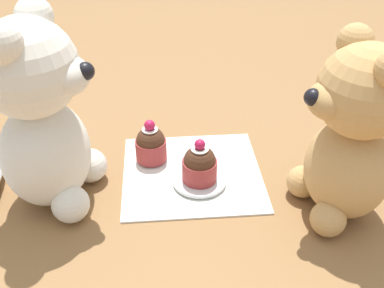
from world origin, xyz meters
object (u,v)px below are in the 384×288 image
Objects in this scene: cupcake_near_cream_bear at (151,144)px; cupcake_near_tan_bear at (200,165)px; saucer_plate at (199,180)px; teddy_bear_tan at (352,134)px; teddy_bear_cream at (41,116)px; teaspoon at (356,147)px.

cupcake_near_tan_bear is at bearing -132.46° from cupcake_near_cream_bear.
teddy_bear_tan is at bearing -110.34° from saucer_plate.
cupcake_near_tan_bear is (-0.07, -0.07, 0.00)m from cupcake_near_cream_bear.
teddy_bear_cream is 0.19m from cupcake_near_cream_bear.
teaspoon is at bearing -69.15° from teddy_bear_cream.
teddy_bear_cream is at bearing 92.33° from saucer_plate.
cupcake_near_cream_bear is 0.10m from saucer_plate.
teddy_bear_tan is at bearing -87.47° from teddy_bear_cream.
saucer_plate is 0.60× the size of teaspoon.
cupcake_near_cream_bear is 0.53× the size of teaspoon.
saucer_plate is (0.01, -0.21, -0.13)m from teddy_bear_cream.
teddy_bear_cream is at bearing 110.95° from teaspoon.
teddy_bear_cream is 0.24m from saucer_plate.
saucer_plate reaches higher than teaspoon.
cupcake_near_tan_bear is at bearing 116.32° from teaspoon.
saucer_plate is at bearing 153.43° from cupcake_near_tan_bear.
teddy_bear_tan is 1.90× the size of teaspoon.
cupcake_near_tan_bear is at bearing -26.57° from saucer_plate.
teaspoon is (0.01, -0.34, -0.03)m from cupcake_near_cream_bear.
teddy_bear_tan reaches higher than cupcake_near_tan_bear.
teaspoon is (0.08, -0.48, -0.13)m from teddy_bear_cream.
cupcake_near_tan_bear reaches higher than saucer_plate.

